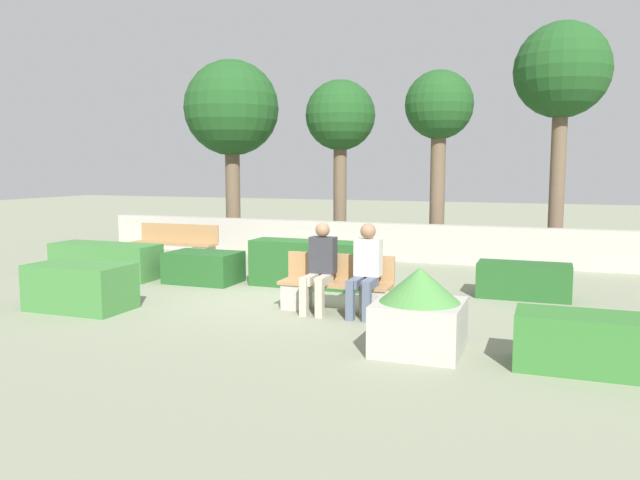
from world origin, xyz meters
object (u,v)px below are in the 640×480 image
Objects in this scene: person_seated_man at (366,265)px; tree_leftmost at (232,110)px; bench_front at (336,290)px; bench_left_side at (175,247)px; person_seated_woman at (320,263)px; tree_center_left at (340,120)px; planter_corner_left at (419,311)px; tree_center_right at (439,112)px; tree_rightmost at (562,75)px.

person_seated_man is 0.27× the size of tree_leftmost.
bench_front is 0.83× the size of bench_left_side.
tree_center_left reaches higher than person_seated_woman.
bench_left_side is at bearing 147.28° from person_seated_man.
planter_corner_left is at bearing -50.04° from tree_leftmost.
person_seated_woman is 1.33× the size of planter_corner_left.
tree_leftmost reaches higher than tree_center_right.
bench_left_side is 0.47× the size of tree_center_right.
tree_center_right reaches higher than planter_corner_left.
bench_front is at bearing 34.46° from person_seated_woman.
person_seated_man is at bearing 125.76° from planter_corner_left.
person_seated_man reaches higher than bench_front.
tree_leftmost is 1.14× the size of tree_center_right.
tree_rightmost reaches higher than bench_left_side.
tree_leftmost reaches higher than bench_left_side.
tree_center_right reaches higher than person_seated_woman.
tree_rightmost is at bearing 64.83° from person_seated_woman.
tree_center_left is 2.61m from tree_center_right.
person_seated_woman is 7.45m from tree_center_left.
planter_corner_left is at bearing -65.60° from tree_center_left.
planter_corner_left is at bearing -100.00° from tree_rightmost.
planter_corner_left is 0.23× the size of tree_center_right.
tree_leftmost reaches higher than planter_corner_left.
tree_center_right is (5.56, -0.26, -0.24)m from tree_leftmost.
planter_corner_left is (1.78, -1.50, -0.24)m from person_seated_woman.
person_seated_man is 0.70m from person_seated_woman.
person_seated_woman is 0.30× the size of tree_center_right.
tree_rightmost is at bearing 65.76° from bench_front.
bench_front is 0.39× the size of tree_center_right.
bench_left_side is 1.54× the size of person_seated_man.
bench_left_side is 1.55× the size of person_seated_woman.
person_seated_man is at bearing -89.37° from tree_center_right.
person_seated_woman is 2.33m from planter_corner_left.
bench_left_side is 0.38× the size of tree_rightmost.
person_seated_man is 1.01× the size of person_seated_woman.
tree_center_left is at bearing 108.06° from bench_front.
person_seated_woman is at bearing 139.90° from planter_corner_left.
bench_left_side is 4.43m from tree_leftmost.
planter_corner_left is 9.35m from tree_rightmost.
tree_center_right is at bearing -2.69° from tree_leftmost.
person_seated_man is at bearing -68.49° from tree_center_left.
tree_center_left reaches higher than bench_front.
tree_rightmost is at bearing 3.07° from tree_leftmost.
person_seated_man is at bearing -49.14° from tree_leftmost.
person_seated_man is 0.25× the size of tree_rightmost.
bench_front is 2.28m from planter_corner_left.
tree_center_left reaches higher than planter_corner_left.
tree_rightmost reaches higher than tree_leftmost.
tree_rightmost is at bearing 69.71° from person_seated_man.
person_seated_man is 0.31× the size of tree_center_left.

